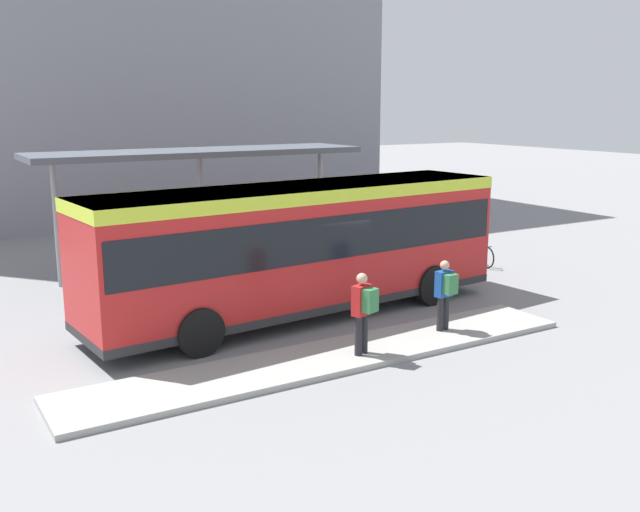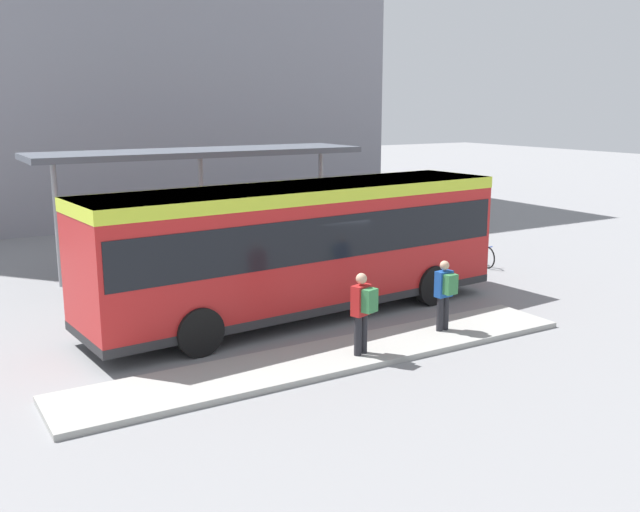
# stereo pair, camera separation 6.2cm
# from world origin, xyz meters

# --- Properties ---
(ground_plane) EXTENTS (120.00, 120.00, 0.00)m
(ground_plane) POSITION_xyz_m (0.00, 0.00, 0.00)
(ground_plane) COLOR gray
(curb_island) EXTENTS (11.42, 1.80, 0.12)m
(curb_island) POSITION_xyz_m (-0.99, -3.05, 0.06)
(curb_island) COLOR #9E9E99
(curb_island) RESTS_ON ground_plane
(city_bus) EXTENTS (11.04, 3.30, 3.27)m
(city_bus) POSITION_xyz_m (0.01, 0.00, 1.90)
(city_bus) COLOR red
(city_bus) RESTS_ON ground_plane
(pedestrian_waiting) EXTENTS (0.41, 0.44, 1.63)m
(pedestrian_waiting) POSITION_xyz_m (2.02, -3.03, 1.05)
(pedestrian_waiting) COLOR #232328
(pedestrian_waiting) RESTS_ON curb_island
(pedestrian_companion) EXTENTS (0.49, 0.53, 1.72)m
(pedestrian_companion) POSITION_xyz_m (-0.47, -3.39, 1.11)
(pedestrian_companion) COLOR #232328
(pedestrian_companion) RESTS_ON curb_island
(bicycle_blue) EXTENTS (0.48, 1.68, 0.73)m
(bicycle_blue) POSITION_xyz_m (7.80, 1.97, 0.37)
(bicycle_blue) COLOR black
(bicycle_blue) RESTS_ON ground_plane
(bicycle_red) EXTENTS (0.48, 1.62, 0.70)m
(bicycle_red) POSITION_xyz_m (7.92, 2.82, 0.35)
(bicycle_red) COLOR black
(bicycle_red) RESTS_ON ground_plane
(bicycle_orange) EXTENTS (0.48, 1.70, 0.73)m
(bicycle_orange) POSITION_xyz_m (7.64, 3.66, 0.37)
(bicycle_orange) COLOR black
(bicycle_orange) RESTS_ON ground_plane
(bicycle_yellow) EXTENTS (0.48, 1.52, 0.66)m
(bicycle_yellow) POSITION_xyz_m (8.02, 4.51, 0.33)
(bicycle_yellow) COLOR black
(bicycle_yellow) RESTS_ON ground_plane
(station_shelter) EXTENTS (10.35, 2.66, 3.81)m
(station_shelter) POSITION_xyz_m (-0.12, 6.17, 3.62)
(station_shelter) COLOR #4C515B
(station_shelter) RESTS_ON ground_plane
(station_building) EXTENTS (24.35, 14.03, 19.10)m
(station_building) POSITION_xyz_m (1.01, 21.97, 9.55)
(station_building) COLOR gray
(station_building) RESTS_ON ground_plane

